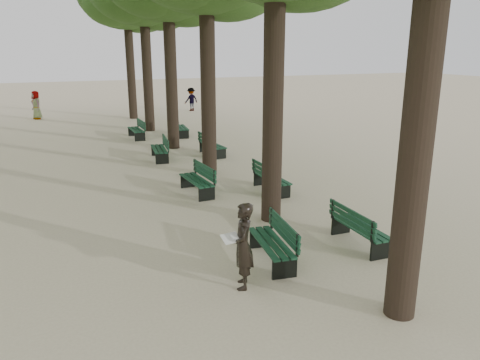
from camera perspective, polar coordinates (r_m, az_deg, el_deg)
name	(u,v)px	position (r m, az deg, el deg)	size (l,w,h in m)	color
ground	(270,279)	(9.58, 3.71, -11.92)	(120.00, 120.00, 0.00)	beige
bench_left_0	(272,250)	(10.15, 3.88, -8.52)	(0.80, 1.86, 0.92)	black
bench_left_1	(197,185)	(14.75, -5.27, -0.66)	(0.70, 1.84, 0.92)	black
bench_left_2	(160,153)	(19.45, -9.77, 3.25)	(0.77, 1.85, 0.92)	black
bench_left_3	(136,133)	(24.28, -12.51, 5.61)	(0.62, 1.81, 0.92)	black
bench_right_0	(360,235)	(11.26, 14.40, -6.48)	(0.62, 1.81, 0.92)	black
bench_right_1	(271,183)	(14.95, 3.85, -0.40)	(0.58, 1.80, 0.92)	black
bench_right_2	(212,149)	(19.99, -3.38, 3.80)	(0.72, 1.84, 0.92)	black
bench_right_3	(181,131)	(24.54, -7.18, 5.97)	(0.76, 1.85, 0.92)	black
man_with_map	(243,246)	(8.91, 0.37, -8.04)	(0.72, 0.76, 1.70)	black
pedestrian_d	(36,105)	(32.79, -23.57, 8.37)	(0.87, 0.36, 1.79)	#262628
pedestrian_b	(191,99)	(34.30, -5.97, 9.76)	(1.06, 0.33, 1.65)	#262628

